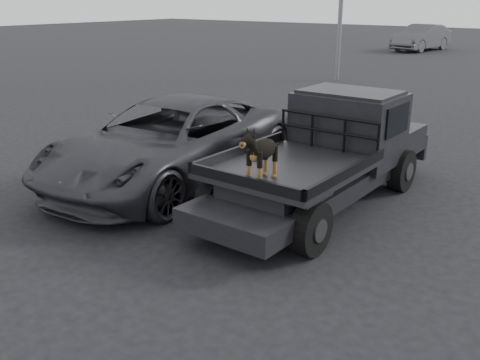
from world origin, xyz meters
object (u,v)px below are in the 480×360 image
Objects in this scene: distant_car_a at (421,38)px; parked_suv at (169,142)px; dog at (262,154)px; flatbed_ute at (320,178)px.

parked_suv is at bearing -71.31° from distant_car_a.
dog is 3.10m from parked_suv.
parked_suv is (-2.83, -0.65, 0.31)m from flatbed_ute.
dog is 0.13× the size of parked_suv.
distant_car_a is at bearing 106.47° from flatbed_ute.
flatbed_ute is 29.18m from distant_car_a.
dog is 30.85m from distant_car_a.
flatbed_ute is at bearing 90.97° from dog.
parked_suv is 29.15m from distant_car_a.
distant_car_a is (-8.30, 29.71, -0.47)m from dog.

